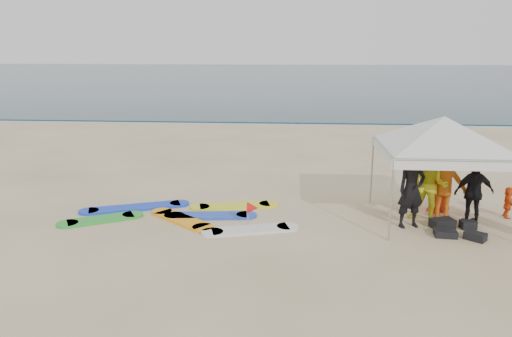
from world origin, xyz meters
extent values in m
plane|color=beige|center=(0.00, 0.00, 0.00)|extent=(120.00, 120.00, 0.00)
cube|color=#0C2633|center=(0.00, 60.00, 0.04)|extent=(160.00, 84.00, 0.08)
cube|color=silver|center=(0.00, 18.20, 0.00)|extent=(160.00, 1.20, 0.01)
imported|color=black|center=(3.51, 1.72, 0.96)|extent=(0.81, 0.65, 1.92)
imported|color=yellow|center=(4.04, 2.14, 0.95)|extent=(1.15, 1.05, 1.90)
imported|color=#C75511|center=(4.52, 2.47, 0.95)|extent=(1.39, 1.05, 1.90)
imported|color=black|center=(5.11, 2.01, 0.83)|extent=(1.00, 0.48, 1.66)
imported|color=red|center=(4.53, 2.92, 0.80)|extent=(0.92, 0.79, 1.60)
imported|color=#F35015|center=(6.23, 2.61, 0.41)|extent=(0.40, 0.80, 0.82)
cylinder|color=#A5A5A8|center=(2.85, 3.66, 0.96)|extent=(0.05, 0.05, 1.93)
cylinder|color=#A5A5A8|center=(5.74, 3.66, 0.96)|extent=(0.05, 0.05, 1.93)
cylinder|color=#A5A5A8|center=(2.85, 0.77, 0.96)|extent=(0.05, 0.05, 1.93)
cube|color=silver|center=(4.30, 0.77, 1.81)|extent=(2.99, 0.02, 0.24)
cube|color=silver|center=(4.30, 3.66, 1.81)|extent=(2.99, 0.02, 0.24)
cube|color=silver|center=(2.85, 2.22, 1.81)|extent=(0.02, 2.99, 0.24)
cube|color=silver|center=(5.74, 2.22, 1.81)|extent=(0.02, 2.99, 0.24)
pyramid|color=silver|center=(4.30, 2.22, 2.70)|extent=(4.09, 4.09, 0.77)
cylinder|color=#A5A5A8|center=(-0.47, 1.41, 0.30)|extent=(0.02, 0.02, 0.60)
cone|color=red|center=(-0.35, 1.41, 0.50)|extent=(0.28, 0.28, 0.28)
cube|color=black|center=(4.33, 1.71, 0.11)|extent=(0.64, 0.51, 0.22)
cube|color=black|center=(4.85, 0.94, 0.09)|extent=(0.54, 0.53, 0.18)
cube|color=black|center=(4.23, 1.13, 0.08)|extent=(0.54, 0.45, 0.16)
cube|color=black|center=(4.94, 1.68, 0.10)|extent=(0.39, 0.30, 0.20)
cube|color=yellow|center=(-0.98, 2.92, 0.04)|extent=(2.00, 0.95, 0.07)
cube|color=#FF9B15|center=(-2.21, 1.71, 0.04)|extent=(1.66, 1.51, 0.07)
cube|color=blue|center=(-1.52, 2.06, 0.04)|extent=(1.95, 0.74, 0.07)
cube|color=silver|center=(-0.39, 1.11, 0.04)|extent=(1.94, 1.03, 0.07)
cube|color=blue|center=(-3.70, 2.58, 0.04)|extent=(2.48, 1.36, 0.07)
cube|color=green|center=(-4.28, 1.57, 0.04)|extent=(1.69, 1.26, 0.07)
camera|label=1|loc=(0.57, -10.21, 4.40)|focal=35.00mm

